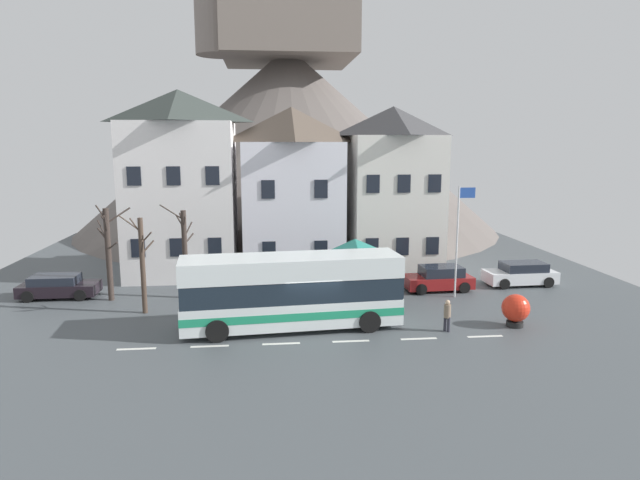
# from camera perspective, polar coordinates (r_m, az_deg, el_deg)

# --- Properties ---
(ground_plane) EXTENTS (40.00, 60.00, 0.07)m
(ground_plane) POSITION_cam_1_polar(r_m,az_deg,el_deg) (25.35, -0.70, -9.48)
(ground_plane) COLOR #474E52
(townhouse_00) EXTENTS (6.69, 5.72, 11.69)m
(townhouse_00) POSITION_cam_1_polar(r_m,az_deg,el_deg) (36.12, -14.16, 5.59)
(townhouse_00) COLOR white
(townhouse_00) RESTS_ON ground_plane
(townhouse_01) EXTENTS (6.31, 6.45, 10.71)m
(townhouse_01) POSITION_cam_1_polar(r_m,az_deg,el_deg) (36.18, -2.92, 5.11)
(townhouse_01) COLOR white
(townhouse_01) RESTS_ON ground_plane
(townhouse_02) EXTENTS (5.72, 6.32, 10.78)m
(townhouse_02) POSITION_cam_1_polar(r_m,az_deg,el_deg) (37.05, 7.45, 5.21)
(townhouse_02) COLOR silver
(townhouse_02) RESTS_ON ground_plane
(hilltop_castle) EXTENTS (40.60, 40.60, 23.59)m
(hilltop_castle) POSITION_cam_1_polar(r_m,az_deg,el_deg) (55.34, -3.31, 10.70)
(hilltop_castle) COLOR #605955
(hilltop_castle) RESTS_ON ground_plane
(transit_bus) EXTENTS (10.15, 3.34, 3.39)m
(transit_bus) POSITION_cam_1_polar(r_m,az_deg,el_deg) (25.26, -2.96, -5.43)
(transit_bus) COLOR silver
(transit_bus) RESTS_ON ground_plane
(bus_shelter) EXTENTS (3.60, 3.60, 3.51)m
(bus_shelter) POSITION_cam_1_polar(r_m,az_deg,el_deg) (28.88, 3.63, -0.99)
(bus_shelter) COLOR #473D33
(bus_shelter) RESTS_ON ground_plane
(parked_car_00) EXTENTS (4.11, 1.91, 1.26)m
(parked_car_00) POSITION_cam_1_polar(r_m,az_deg,el_deg) (33.74, -25.44, -4.36)
(parked_car_00) COLOR black
(parked_car_00) RESTS_ON ground_plane
(parked_car_01) EXTENTS (4.24, 2.00, 1.38)m
(parked_car_01) POSITION_cam_1_polar(r_m,az_deg,el_deg) (35.27, 20.04, -3.31)
(parked_car_01) COLOR white
(parked_car_01) RESTS_ON ground_plane
(parked_car_02) EXTENTS (3.95, 2.07, 1.41)m
(parked_car_02) POSITION_cam_1_polar(r_m,az_deg,el_deg) (32.74, 12.17, -3.91)
(parked_car_02) COLOR maroon
(parked_car_02) RESTS_ON ground_plane
(pedestrian_00) EXTENTS (0.31, 0.31, 1.47)m
(pedestrian_00) POSITION_cam_1_polar(r_m,az_deg,el_deg) (25.72, 13.02, -7.45)
(pedestrian_00) COLOR #2D2D38
(pedestrian_00) RESTS_ON ground_plane
(pedestrian_01) EXTENTS (0.36, 0.36, 1.56)m
(pedestrian_01) POSITION_cam_1_polar(r_m,az_deg,el_deg) (28.32, 7.69, -5.49)
(pedestrian_01) COLOR black
(pedestrian_01) RESTS_ON ground_plane
(public_bench) EXTENTS (1.68, 0.48, 0.87)m
(public_bench) POSITION_cam_1_polar(r_m,az_deg,el_deg) (31.97, 6.21, -4.46)
(public_bench) COLOR #33473D
(public_bench) RESTS_ON ground_plane
(flagpole) EXTENTS (0.95, 0.10, 6.14)m
(flagpole) POSITION_cam_1_polar(r_m,az_deg,el_deg) (30.94, 14.17, 0.73)
(flagpole) COLOR silver
(flagpole) RESTS_ON ground_plane
(harbour_buoy) EXTENTS (1.28, 1.28, 1.53)m
(harbour_buoy) POSITION_cam_1_polar(r_m,az_deg,el_deg) (27.28, 19.58, -6.73)
(harbour_buoy) COLOR black
(harbour_buoy) RESTS_ON ground_plane
(bare_tree_00) EXTENTS (1.58, 1.37, 5.01)m
(bare_tree_00) POSITION_cam_1_polar(r_m,az_deg,el_deg) (28.67, -17.88, -2.30)
(bare_tree_00) COLOR #47382D
(bare_tree_00) RESTS_ON ground_plane
(bare_tree_01) EXTENTS (1.63, 1.31, 5.23)m
(bare_tree_01) POSITION_cam_1_polar(r_m,az_deg,el_deg) (30.93, -13.81, -1.17)
(bare_tree_01) COLOR #382D28
(bare_tree_01) RESTS_ON ground_plane
(bare_tree_02) EXTENTS (1.99, 2.09, 5.24)m
(bare_tree_02) POSITION_cam_1_polar(r_m,az_deg,el_deg) (31.62, -21.03, -1.17)
(bare_tree_02) COLOR #382D28
(bare_tree_02) RESTS_ON ground_plane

